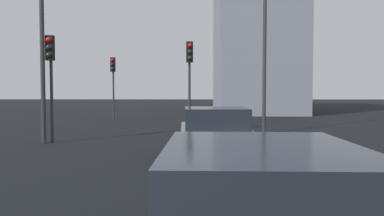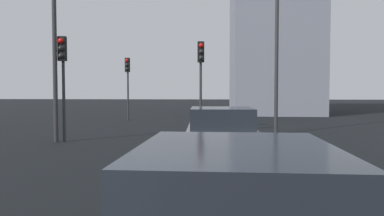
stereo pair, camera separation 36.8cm
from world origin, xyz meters
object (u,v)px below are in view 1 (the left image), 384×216
Objects in this scene: traffic_light_near_right at (113,75)px; street_lamp_kerbside at (265,13)px; car_grey_left_lead at (215,134)px; traffic_light_far_left at (190,68)px; traffic_light_near_left at (50,66)px.

traffic_light_near_right is 0.43× the size of street_lamp_kerbside.
street_lamp_kerbside reaches higher than car_grey_left_lead.
car_grey_left_lead is at bearing -0.27° from traffic_light_far_left.
car_grey_left_lead is at bearing 31.62° from traffic_light_near_right.
car_grey_left_lead is 6.62m from traffic_light_far_left.
traffic_light_near_left is at bearing 7.92° from traffic_light_near_right.
traffic_light_far_left is (6.19, 0.85, 2.21)m from car_grey_left_lead.
traffic_light_near_left is (3.26, 5.84, 2.11)m from car_grey_left_lead.
traffic_light_near_right is 8.67m from traffic_light_far_left.
traffic_light_far_left is (-7.09, -5.00, 0.04)m from traffic_light_near_right.
traffic_light_near_right is at bearing 49.81° from street_lamp_kerbside.
traffic_light_near_left is at bearing -67.75° from traffic_light_far_left.
traffic_light_near_right is (13.27, 5.86, 2.17)m from car_grey_left_lead.
car_grey_left_lead is 0.45× the size of street_lamp_kerbside.
traffic_light_near_left is 5.78m from traffic_light_far_left.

